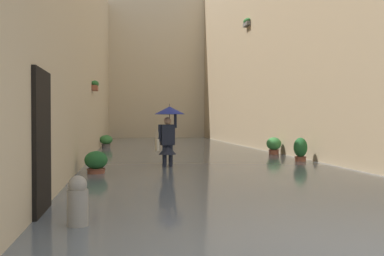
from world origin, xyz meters
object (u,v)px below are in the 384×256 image
(mooring_bollard, at_px, (78,207))
(potted_plant_near_right, at_px, (106,142))
(person_wading, at_px, (168,127))
(potted_plant_far_left, at_px, (274,146))
(potted_plant_mid_right, at_px, (96,164))
(potted_plant_mid_left, at_px, (300,151))

(mooring_bollard, bearing_deg, potted_plant_near_right, -88.81)
(person_wading, distance_m, potted_plant_far_left, 5.88)
(person_wading, height_order, potted_plant_far_left, person_wading)
(potted_plant_near_right, bearing_deg, potted_plant_mid_right, 91.09)
(potted_plant_mid_left, relative_size, potted_plant_mid_right, 1.29)
(potted_plant_near_right, relative_size, potted_plant_mid_left, 0.84)
(potted_plant_far_left, distance_m, mooring_bollard, 12.04)
(mooring_bollard, bearing_deg, potted_plant_mid_left, -129.41)
(person_wading, height_order, potted_plant_mid_left, person_wading)
(potted_plant_far_left, bearing_deg, potted_plant_near_right, -37.81)
(mooring_bollard, bearing_deg, potted_plant_mid_right, -88.62)
(potted_plant_mid_left, xyz_separation_m, potted_plant_far_left, (-0.11, -2.78, -0.02))
(potted_plant_mid_right, bearing_deg, mooring_bollard, 91.38)
(potted_plant_mid_left, height_order, potted_plant_mid_right, potted_plant_mid_left)
(potted_plant_mid_left, distance_m, mooring_bollard, 9.70)
(person_wading, bearing_deg, potted_plant_far_left, -140.19)
(potted_plant_mid_right, xyz_separation_m, potted_plant_far_left, (-6.40, -4.93, 0.08))
(person_wading, distance_m, potted_plant_mid_left, 4.53)
(person_wading, distance_m, potted_plant_mid_right, 2.44)
(potted_plant_mid_left, bearing_deg, mooring_bollard, 50.59)
(potted_plant_near_right, height_order, potted_plant_mid_left, potted_plant_mid_left)
(person_wading, height_order, potted_plant_near_right, person_wading)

